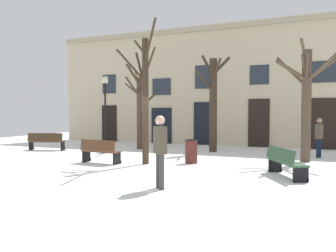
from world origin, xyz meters
TOP-DOWN VIEW (x-y plane):
  - ground_plane at (0.00, 0.00)m, footprint 32.41×32.41m
  - building_facade at (0.01, 8.17)m, footprint 20.25×0.60m
  - tree_left_of_center at (-0.41, 0.25)m, footprint 1.95×1.74m
  - tree_foreground at (-2.81, 4.59)m, footprint 2.03×2.22m
  - tree_near_facade at (5.21, 2.99)m, footprint 2.51×1.65m
  - tree_right_of_center at (1.07, 4.90)m, footprint 1.50×1.58m
  - streetlamp at (-5.09, 4.88)m, footprint 0.30×0.30m
  - litter_bin at (1.17, 1.03)m, footprint 0.49×0.49m
  - bench_back_to_back_left at (4.55, -0.41)m, footprint 1.26×1.76m
  - bench_back_to_back_right at (-2.02, -0.28)m, footprint 1.63×0.63m
  - bench_by_litter_bin at (-6.98, 2.33)m, footprint 1.87×0.98m
  - person_crossing_plaza at (1.67, -3.17)m, footprint 0.43×0.42m
  - person_near_bench at (5.78, 4.47)m, footprint 0.35×0.44m

SIDE VIEW (x-z plane):
  - ground_plane at x=0.00m, z-range 0.00..0.00m
  - bench_back_to_back_left at x=4.55m, z-range 0.01..0.89m
  - litter_bin at x=1.17m, z-range 0.00..0.90m
  - bench_back_to_back_right at x=-2.02m, z-range 0.01..0.91m
  - bench_by_litter_bin at x=-6.98m, z-range 0.02..0.91m
  - person_near_bench at x=5.78m, z-range 0.09..1.78m
  - person_crossing_plaza at x=1.67m, z-range 0.12..1.96m
  - tree_foreground at x=-2.81m, z-range -0.11..4.47m
  - streetlamp at x=-5.09m, z-range 0.44..4.44m
  - tree_near_facade at x=5.21m, z-range 0.14..4.76m
  - tree_right_of_center at x=1.07m, z-range 0.07..4.92m
  - tree_left_of_center at x=-0.41m, z-range 0.06..5.20m
  - building_facade at x=0.01m, z-range 0.03..7.13m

